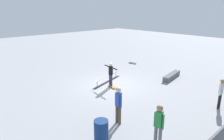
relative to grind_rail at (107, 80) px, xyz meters
name	(u,v)px	position (x,y,z in m)	size (l,w,h in m)	color
ground_plane	(112,85)	(0.22, 0.69, -0.19)	(60.00, 60.00, 0.00)	#9E9EA3
grind_rail	(107,80)	(0.00, 0.00, 0.00)	(3.15, 1.11, 0.43)	black
skate_ledge	(172,76)	(-4.05, 2.66, 0.00)	(2.36, 0.43, 0.37)	#595960
skater_main	(111,73)	(0.45, 0.86, 0.77)	(0.24, 1.33, 1.66)	#2D3351
skateboard_main	(112,86)	(0.45, 0.99, -0.12)	(0.38, 0.82, 0.09)	orange
bystander_white_shirt	(221,92)	(-1.62, 6.94, 0.72)	(0.37, 0.22, 1.60)	black
bystander_blue_shirt	(118,103)	(3.27, 4.45, 0.80)	(0.24, 0.39, 1.75)	brown
bystander_green_shirt	(159,124)	(3.38, 6.65, 0.80)	(0.24, 0.40, 1.75)	slate
loose_skateboard_black	(132,63)	(-5.13, -2.20, -0.12)	(0.35, 0.82, 0.09)	black
trash_bin	(101,132)	(4.74, 5.03, 0.30)	(0.56, 0.56, 0.97)	navy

